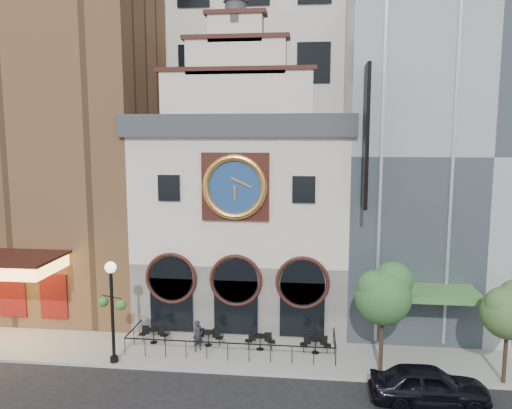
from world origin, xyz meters
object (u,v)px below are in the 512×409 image
object	(u,v)px
tree_left	(384,292)
bistro_3	(316,344)
pedestrian	(198,336)
bistro_0	(154,334)
car_right	(429,385)
lamppost	(112,301)
bistro_1	(208,337)
tree_right	(509,308)
bistro_2	(260,341)

from	to	relation	value
tree_left	bistro_3	bearing A→B (deg)	152.98
bistro_3	pedestrian	bearing A→B (deg)	-176.45
bistro_0	tree_left	size ratio (longest dim) A/B	0.30
bistro_3	car_right	xyz separation A→B (m)	(4.72, -4.14, 0.22)
lamppost	pedestrian	bearing A→B (deg)	43.52
lamppost	car_right	bearing A→B (deg)	10.81
bistro_0	car_right	distance (m)	14.10
pedestrian	tree_left	world-z (taller)	tree_left
bistro_3	pedestrian	distance (m)	6.08
lamppost	tree_left	distance (m)	13.01
bistro_1	tree_right	distance (m)	14.65
bistro_2	lamppost	bearing A→B (deg)	-162.21
car_right	bistro_0	bearing A→B (deg)	70.00
bistro_1	tree_right	size ratio (longest dim) A/B	0.33
bistro_0	tree_left	bearing A→B (deg)	-9.08
bistro_0	bistro_2	bearing A→B (deg)	-2.01
lamppost	bistro_0	bearing A→B (deg)	82.21
bistro_1	tree_right	xyz separation A→B (m)	(14.14, -2.41, 3.01)
bistro_0	lamppost	distance (m)	3.82
bistro_2	tree_right	xyz separation A→B (m)	(11.35, -2.22, 3.01)
lamppost	tree_left	world-z (taller)	tree_left
pedestrian	tree_left	size ratio (longest dim) A/B	0.31
car_right	pedestrian	world-z (taller)	pedestrian
lamppost	tree_left	xyz separation A→B (m)	(12.98, 0.57, 0.71)
bistro_3	tree_left	bearing A→B (deg)	-27.02
bistro_0	bistro_1	xyz separation A→B (m)	(3.00, -0.01, 0.00)
bistro_0	bistro_3	xyz separation A→B (m)	(8.66, -0.30, 0.00)
bistro_2	pedestrian	size ratio (longest dim) A/B	0.98
tree_left	bistro_1	bearing A→B (deg)	167.96
car_right	pedestrian	bearing A→B (deg)	69.09
bistro_2	bistro_3	bearing A→B (deg)	-1.89
lamppost	tree_right	bearing A→B (deg)	18.66
bistro_2	tree_right	world-z (taller)	tree_right
bistro_0	bistro_2	xyz separation A→B (m)	(5.79, -0.20, 0.00)
lamppost	tree_right	size ratio (longest dim) A/B	1.07
car_right	lamppost	distance (m)	14.93
tree_left	pedestrian	bearing A→B (deg)	172.50
bistro_1	car_right	bearing A→B (deg)	-23.09
bistro_1	bistro_3	distance (m)	5.67
bistro_3	tree_right	xyz separation A→B (m)	(8.48, -2.12, 3.01)
pedestrian	lamppost	world-z (taller)	lamppost
bistro_0	tree_right	bearing A→B (deg)	-8.03
bistro_1	pedestrian	xyz separation A→B (m)	(-0.40, -0.66, 0.34)
bistro_2	tree_left	bearing A→B (deg)	-15.68
tree_right	lamppost	bearing A→B (deg)	-179.90
bistro_2	tree_left	xyz separation A→B (m)	(5.97, -1.68, 3.38)
bistro_2	car_right	xyz separation A→B (m)	(7.59, -4.23, 0.22)
bistro_1	tree_left	world-z (taller)	tree_left
bistro_2	pedestrian	distance (m)	3.24
bistro_3	lamppost	bearing A→B (deg)	-167.70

